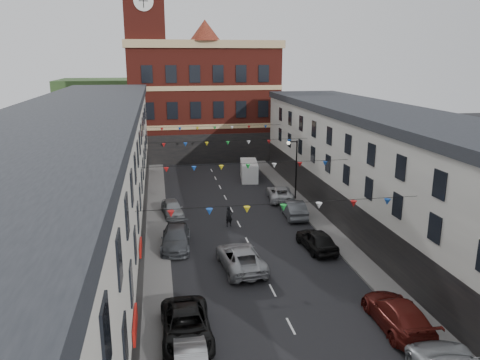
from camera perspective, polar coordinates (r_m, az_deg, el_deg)
ground at (r=32.88m, az=2.29°, el=-10.09°), size 160.00×160.00×0.00m
pavement_left at (r=34.03m, az=-10.04°, el=-9.29°), size 1.80×64.00×0.15m
pavement_right at (r=36.57m, az=12.33°, el=-7.68°), size 1.80×64.00×0.15m
terrace_left at (r=31.75m, az=-19.29°, el=-1.54°), size 8.40×56.00×10.70m
terrace_right at (r=36.37m, az=20.47°, el=-0.47°), size 8.40×56.00×9.70m
civic_building at (r=67.66m, az=-4.59°, el=9.83°), size 20.60×13.30×18.50m
clock_tower at (r=64.18m, az=-11.38°, el=15.41°), size 5.60×5.60×30.00m
distant_hill at (r=91.62m, az=-8.57°, el=8.99°), size 40.00×14.00×10.00m
street_lamp at (r=46.15m, az=6.59°, el=2.22°), size 1.10×0.36×6.00m
car_left_c at (r=24.68m, az=-6.56°, el=-17.26°), size 2.51×5.38×1.49m
car_left_d at (r=35.42m, az=-7.82°, el=-7.03°), size 2.54×5.33×1.50m
car_left_e at (r=42.36m, az=-8.25°, el=-3.44°), size 2.15×4.38×1.44m
car_right_c at (r=26.71m, az=18.68°, el=-15.21°), size 2.41×5.55×1.59m
car_right_d at (r=35.15m, az=9.34°, el=-7.21°), size 2.22×4.72×1.56m
car_right_e at (r=41.94m, az=6.56°, el=-3.49°), size 1.91×4.76×1.54m
car_right_f at (r=46.82m, az=4.90°, el=-1.61°), size 2.89×5.26×1.40m
moving_car at (r=31.79m, az=0.10°, el=-9.44°), size 3.01×5.79×1.56m
white_van at (r=54.47m, az=1.11°, el=1.16°), size 2.46×4.98×2.11m
pedestrian at (r=39.35m, az=-1.33°, el=-4.47°), size 0.73×0.60×1.74m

